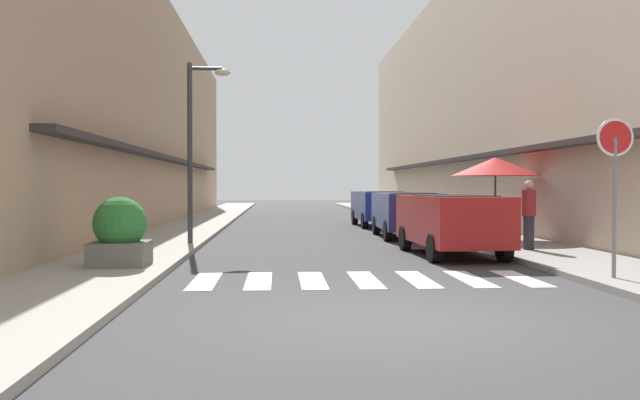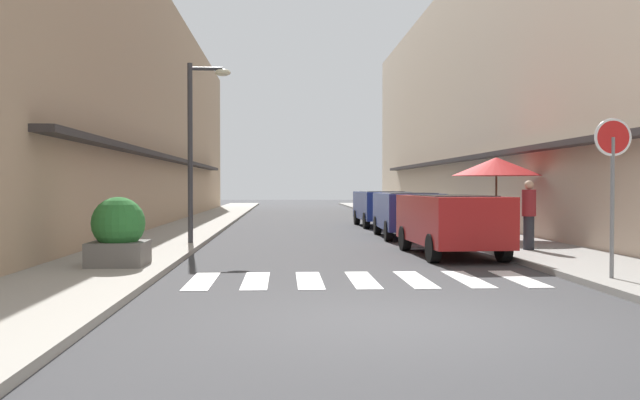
{
  "view_description": "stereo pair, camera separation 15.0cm",
  "coord_description": "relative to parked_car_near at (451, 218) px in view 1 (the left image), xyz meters",
  "views": [
    {
      "loc": [
        -1.56,
        -8.15,
        1.69
      ],
      "look_at": [
        -0.42,
        9.78,
        1.31
      ],
      "focal_mm": 37.27,
      "sensor_mm": 36.0,
      "label": 1
    },
    {
      "loc": [
        -1.41,
        -8.16,
        1.69
      ],
      "look_at": [
        -0.42,
        9.78,
        1.31
      ],
      "focal_mm": 37.27,
      "sensor_mm": 36.0,
      "label": 2
    }
  ],
  "objects": [
    {
      "name": "crosswalk",
      "position": [
        -2.6,
        -3.96,
        -0.92
      ],
      "size": [
        6.15,
        2.2,
        0.01
      ],
      "color": "silver",
      "rests_on": "ground_plane"
    },
    {
      "name": "pedestrian_walking_near",
      "position": [
        2.0,
        0.23,
        0.1
      ],
      "size": [
        0.34,
        0.34,
        1.7
      ],
      "rotation": [
        0.0,
        0.0,
        0.96
      ],
      "color": "#282B33",
      "rests_on": "sidewalk_right"
    },
    {
      "name": "street_lamp",
      "position": [
        -6.39,
        2.74,
        2.25
      ],
      "size": [
        1.19,
        0.28,
        4.95
      ],
      "color": "#38383D",
      "rests_on": "sidewalk_left"
    },
    {
      "name": "sidewalk_left",
      "position": [
        -7.57,
        11.62,
        -0.86
      ],
      "size": [
        2.62,
        67.21,
        0.12
      ],
      "primitive_type": "cube",
      "color": "#9E998E",
      "rests_on": "ground_plane"
    },
    {
      "name": "building_row_right",
      "position": [
        6.16,
        13.02,
        4.68
      ],
      "size": [
        5.5,
        45.21,
        11.21
      ],
      "color": "#C6B299",
      "rests_on": "ground_plane"
    },
    {
      "name": "sidewalk_right",
      "position": [
        2.36,
        11.62,
        -0.86
      ],
      "size": [
        2.62,
        67.21,
        0.12
      ],
      "primitive_type": "cube",
      "color": "gray",
      "rests_on": "ground_plane"
    },
    {
      "name": "parked_car_far",
      "position": [
        0.0,
        11.57,
        0.0
      ],
      "size": [
        1.88,
        4.3,
        1.47
      ],
      "color": "navy",
      "rests_on": "ground_plane"
    },
    {
      "name": "cafe_umbrella",
      "position": [
        2.33,
        3.73,
        1.34
      ],
      "size": [
        2.64,
        2.64,
        2.42
      ],
      "color": "#262626",
      "rests_on": "sidewalk_right"
    },
    {
      "name": "building_row_left",
      "position": [
        -11.37,
        13.02,
        3.97
      ],
      "size": [
        5.5,
        45.21,
        9.79
      ],
      "color": "tan",
      "rests_on": "ground_plane"
    },
    {
      "name": "planter_corner",
      "position": [
        -7.27,
        -2.46,
        -0.17
      ],
      "size": [
        1.09,
        1.09,
        1.35
      ],
      "color": "slate",
      "rests_on": "sidewalk_left"
    },
    {
      "name": "ground_plane",
      "position": [
        -2.6,
        11.62,
        -0.92
      ],
      "size": [
        105.62,
        105.62,
        0.0
      ],
      "primitive_type": "plane",
      "color": "#38383A"
    },
    {
      "name": "parked_car_mid",
      "position": [
        0.0,
        5.62,
        0.0
      ],
      "size": [
        1.9,
        4.41,
        1.47
      ],
      "color": "navy",
      "rests_on": "ground_plane"
    },
    {
      "name": "round_street_sign",
      "position": [
        1.56,
        -4.77,
        1.28
      ],
      "size": [
        0.65,
        0.07,
        2.72
      ],
      "color": "slate",
      "rests_on": "sidewalk_right"
    },
    {
      "name": "parked_car_near",
      "position": [
        0.0,
        0.0,
        0.0
      ],
      "size": [
        1.94,
        4.32,
        1.47
      ],
      "color": "maroon",
      "rests_on": "ground_plane"
    }
  ]
}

